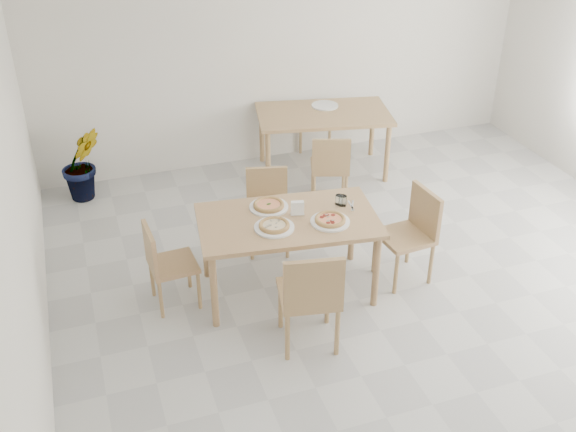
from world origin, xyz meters
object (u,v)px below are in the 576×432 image
object	(u,v)px
chair_north	(268,204)
napkin_holder	(297,209)
pizza_pepperoni	(330,219)
chair_back_s	(330,165)
chair_south	(311,294)
tumbler_a	(343,201)
plate_empty	(325,106)
chair_west	(164,261)
tumbler_b	(339,200)
potted_plant	(82,164)
chair_back_n	(317,109)
plate_mushroom	(274,227)
plate_pepperoni	(330,222)
pizza_mushroom	(274,225)
plate_margherita	(269,207)
chair_east	(413,229)
second_table	(323,119)
main_table	(288,227)
pizza_margherita	(269,205)

from	to	relation	value
chair_north	napkin_holder	distance (m)	0.82
pizza_pepperoni	chair_back_s	bearing A→B (deg)	67.59
chair_south	tumbler_a	distance (m)	1.08
pizza_pepperoni	plate_empty	distance (m)	2.63
chair_west	tumbler_b	world-z (taller)	tumbler_b
tumbler_a	potted_plant	world-z (taller)	tumbler_a
chair_west	chair_back_n	bearing A→B (deg)	-45.73
plate_mushroom	tumbler_a	distance (m)	0.71
plate_pepperoni	tumbler_a	distance (m)	0.32
plate_pepperoni	tumbler_a	bearing A→B (deg)	47.97
pizza_mushroom	tumbler_a	bearing A→B (deg)	14.10
chair_south	plate_margherita	size ratio (longest dim) A/B	2.73
plate_margherita	tumbler_a	distance (m)	0.65
chair_east	plate_mushroom	size ratio (longest dim) A/B	2.60
chair_back_n	plate_empty	xyz separation A→B (m)	(-0.11, -0.54, 0.26)
chair_south	chair_east	bearing A→B (deg)	-141.94
tumbler_a	second_table	size ratio (longest dim) A/B	0.06
pizza_mushroom	plate_empty	distance (m)	2.78
main_table	napkin_holder	size ratio (longest dim) A/B	12.10
main_table	chair_back_s	bearing A→B (deg)	62.26
pizza_margherita	pizza_pepperoni	xyz separation A→B (m)	(0.42, -0.40, 0.00)
pizza_mushroom	potted_plant	size ratio (longest dim) A/B	0.34
tumbler_b	napkin_holder	xyz separation A→B (m)	(-0.41, -0.07, 0.02)
pizza_margherita	chair_back_s	bearing A→B (deg)	47.05
main_table	potted_plant	distance (m)	2.85
tumbler_a	napkin_holder	size ratio (longest dim) A/B	0.69
potted_plant	chair_back_n	bearing A→B (deg)	8.96
plate_margherita	chair_back_s	distance (m)	1.56
tumbler_b	chair_back_s	bearing A→B (deg)	70.84
pizza_margherita	second_table	xyz separation A→B (m)	(1.26, 1.88, -0.11)
pizza_margherita	tumbler_b	world-z (taller)	tumbler_b
chair_west	chair_back_s	world-z (taller)	chair_back_s
chair_back_s	chair_south	bearing A→B (deg)	83.02
main_table	chair_west	bearing A→B (deg)	179.22
plate_pepperoni	napkin_holder	size ratio (longest dim) A/B	2.48
chair_south	chair_west	size ratio (longest dim) A/B	1.18
chair_east	napkin_holder	bearing A→B (deg)	-105.04
napkin_holder	potted_plant	xyz separation A→B (m)	(-1.67, 2.33, -0.40)
plate_pepperoni	chair_back_s	world-z (taller)	chair_back_s
pizza_mushroom	tumbler_b	bearing A→B (deg)	17.00
chair_west	plate_mushroom	xyz separation A→B (m)	(0.90, -0.26, 0.30)
tumbler_a	second_table	distance (m)	2.15
napkin_holder	chair_back_n	size ratio (longest dim) A/B	0.16
chair_south	pizza_margherita	xyz separation A→B (m)	(-0.01, 1.01, 0.24)
pizza_margherita	napkin_holder	size ratio (longest dim) A/B	2.37
main_table	chair_south	xyz separation A→B (m)	(-0.08, -0.78, -0.13)
pizza_pepperoni	tumbler_b	world-z (taller)	tumbler_b
pizza_pepperoni	tumbler_b	xyz separation A→B (m)	(0.19, 0.27, 0.01)
chair_east	pizza_mushroom	world-z (taller)	chair_east
plate_mushroom	potted_plant	xyz separation A→B (m)	(-1.42, 2.47, -0.34)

